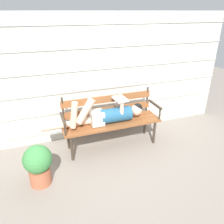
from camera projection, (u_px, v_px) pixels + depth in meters
name	position (u px, v px, depth m)	size (l,w,h in m)	color
ground_plane	(115.00, 150.00, 3.61)	(12.00, 12.00, 0.00)	gray
house_siding	(102.00, 78.00, 3.74)	(4.80, 0.08, 2.10)	beige
park_bench	(111.00, 118.00, 3.58)	(1.61, 0.46, 0.90)	brown
reclining_person	(107.00, 115.00, 3.46)	(1.64, 0.27, 0.50)	#23567A
potted_plant	(38.00, 164.00, 2.79)	(0.37, 0.37, 0.57)	#AD5B3D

